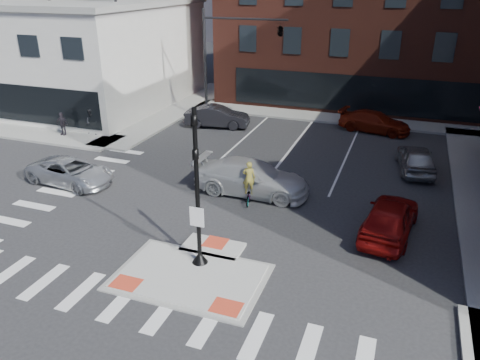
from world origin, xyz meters
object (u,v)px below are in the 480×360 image
at_px(cyclist, 249,189).
at_px(pedestrian_a, 92,122).
at_px(white_pickup, 252,178).
at_px(red_sedan, 390,218).
at_px(bg_car_dark, 217,117).
at_px(bg_car_silver, 416,158).
at_px(bg_car_red, 375,122).
at_px(silver_suv, 71,172).
at_px(pedestrian_b, 62,124).

distance_m(cyclist, pedestrian_a, 14.48).
bearing_deg(pedestrian_a, white_pickup, -15.09).
bearing_deg(white_pickup, pedestrian_a, 68.95).
bearing_deg(red_sedan, bg_car_dark, -35.77).
bearing_deg(bg_car_silver, cyclist, 33.95).
bearing_deg(bg_car_dark, bg_car_red, -86.52).
bearing_deg(bg_car_red, cyclist, 172.68).
bearing_deg(silver_suv, cyclist, -77.86).
distance_m(bg_car_dark, pedestrian_a, 8.61).
distance_m(bg_car_silver, cyclist, 10.15).
height_order(red_sedan, pedestrian_a, pedestrian_a).
relative_size(red_sedan, bg_car_red, 0.97).
bearing_deg(cyclist, white_pickup, -91.18).
height_order(red_sedan, bg_car_silver, red_sedan).
xyz_separation_m(cyclist, pedestrian_b, (-15.07, 5.12, 0.22)).
relative_size(bg_car_silver, pedestrian_a, 2.45).
bearing_deg(pedestrian_b, bg_car_red, 22.94).
bearing_deg(pedestrian_a, bg_car_dark, 40.53).
relative_size(bg_car_red, pedestrian_a, 2.74).
bearing_deg(cyclist, bg_car_dark, -72.85).
bearing_deg(silver_suv, red_sedan, -83.85).
xyz_separation_m(red_sedan, cyclist, (-6.53, 0.92, -0.11)).
height_order(bg_car_silver, pedestrian_a, pedestrian_a).
distance_m(silver_suv, bg_car_silver, 18.71).
height_order(cyclist, pedestrian_a, cyclist).
xyz_separation_m(red_sedan, pedestrian_a, (-19.75, 6.82, 0.23)).
height_order(bg_car_red, cyclist, cyclist).
height_order(white_pickup, bg_car_silver, white_pickup).
relative_size(red_sedan, pedestrian_a, 2.66).
relative_size(silver_suv, white_pickup, 0.83).
height_order(white_pickup, pedestrian_a, pedestrian_a).
bearing_deg(silver_suv, pedestrian_b, 47.49).
bearing_deg(red_sedan, silver_suv, 7.67).
bearing_deg(bg_car_dark, white_pickup, -159.48).
distance_m(silver_suv, pedestrian_b, 8.37).
bearing_deg(bg_car_silver, white_pickup, 28.63).
distance_m(red_sedan, bg_car_dark, 17.32).
relative_size(silver_suv, cyclist, 2.27).
xyz_separation_m(bg_car_dark, cyclist, (6.18, -10.85, -0.05)).
xyz_separation_m(bg_car_red, cyclist, (-4.57, -13.59, -0.01)).
bearing_deg(pedestrian_b, cyclist, -19.15).
xyz_separation_m(red_sedan, white_pickup, (-6.74, 1.95, 0.03)).
bearing_deg(cyclist, pedestrian_b, -31.28).
distance_m(red_sedan, white_pickup, 7.01).
xyz_separation_m(bg_car_dark, pedestrian_b, (-8.89, -5.73, 0.17)).
bearing_deg(red_sedan, bg_car_silver, -89.54).
relative_size(silver_suv, bg_car_silver, 1.09).
xyz_separation_m(white_pickup, bg_car_silver, (7.64, 5.89, -0.09)).
bearing_deg(cyclist, pedestrian_a, -36.56).
height_order(bg_car_red, pedestrian_a, pedestrian_a).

